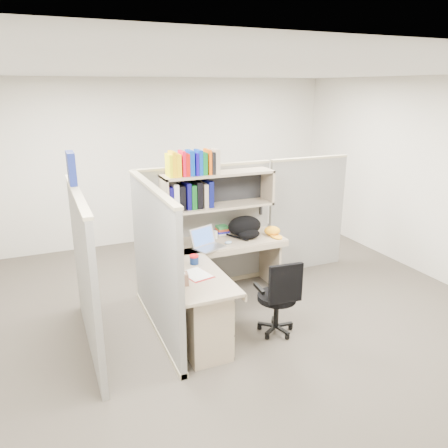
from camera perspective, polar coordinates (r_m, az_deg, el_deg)
name	(u,v)px	position (r m, az deg, el deg)	size (l,w,h in m)	color
ground	(234,315)	(5.21, 1.27, -11.82)	(6.00, 6.00, 0.00)	#332F28
room_shell	(235,179)	(4.64, 1.40, 5.91)	(6.00, 6.00, 6.00)	beige
cubicle	(189,234)	(5.10, -4.53, -1.34)	(3.79, 1.84, 1.95)	#5F5F5B
desk	(210,298)	(4.63, -1.88, -9.64)	(1.74, 1.75, 0.73)	gray
laptop	(209,239)	(5.12, -1.95, -1.91)	(0.34, 0.34, 0.25)	#B9B9BE
backpack	(247,227)	(5.51, 2.97, -0.42)	(0.44, 0.34, 0.26)	black
orange_cap	(272,231)	(5.64, 6.31, -0.87)	(0.20, 0.24, 0.11)	orange
snack_canister	(194,259)	(4.71, -3.92, -4.63)	(0.10, 0.10, 0.10)	navy
tissue_box	(182,276)	(4.23, -5.52, -6.73)	(0.12, 0.12, 0.18)	#88614D
mouse	(228,242)	(5.30, 0.57, -2.42)	(0.09, 0.06, 0.04)	#8DACC8
paper_cup	(215,235)	(5.47, -1.21, -1.43)	(0.07, 0.07, 0.10)	white
book_stack	(221,229)	(5.66, -0.37, -0.70)	(0.16, 0.22, 0.11)	gray
loose_paper	(196,274)	(4.47, -3.61, -6.54)	(0.22, 0.30, 0.00)	silver
task_chair	(278,308)	(4.74, 7.06, -10.90)	(0.47, 0.43, 0.87)	black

